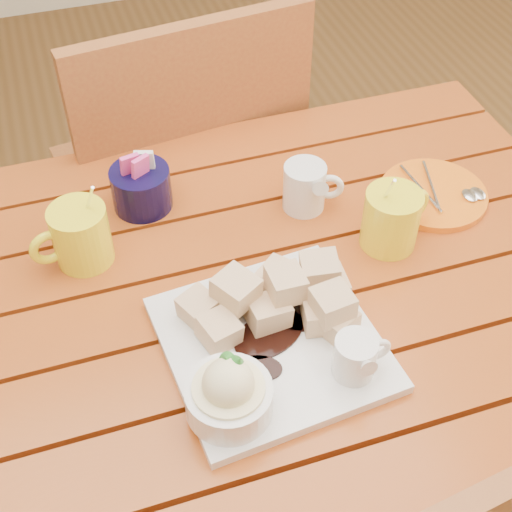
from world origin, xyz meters
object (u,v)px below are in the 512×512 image
object	(u,v)px
coffee_mug_left	(79,235)
dessert_plate	(268,343)
coffee_mug_right	(392,218)
orange_saucer	(434,194)
chair_far	(182,181)
table	(227,338)

from	to	relation	value
coffee_mug_left	dessert_plate	bearing A→B (deg)	-64.78
dessert_plate	coffee_mug_left	xyz separation A→B (m)	(-0.20, 0.26, 0.02)
dessert_plate	coffee_mug_left	distance (m)	0.33
dessert_plate	coffee_mug_right	xyz separation A→B (m)	(0.25, 0.15, 0.02)
orange_saucer	chair_far	size ratio (longest dim) A/B	0.18
dessert_plate	coffee_mug_right	distance (m)	0.29
table	dessert_plate	distance (m)	0.19
orange_saucer	coffee_mug_right	bearing A→B (deg)	-148.67
coffee_mug_left	chair_far	size ratio (longest dim) A/B	0.15
table	coffee_mug_right	xyz separation A→B (m)	(0.27, 0.02, 0.16)
dessert_plate	coffee_mug_right	size ratio (longest dim) A/B	2.08
table	orange_saucer	distance (m)	0.41
table	chair_far	size ratio (longest dim) A/B	1.26
coffee_mug_right	orange_saucer	distance (m)	0.14
chair_far	orange_saucer	bearing A→B (deg)	121.17
orange_saucer	table	bearing A→B (deg)	-166.32
coffee_mug_left	orange_saucer	xyz separation A→B (m)	(0.57, -0.04, -0.04)
table	coffee_mug_right	distance (m)	0.31
coffee_mug_left	table	bearing A→B (deg)	-48.80
chair_far	table	bearing A→B (deg)	77.32
coffee_mug_right	chair_far	size ratio (longest dim) A/B	0.15
orange_saucer	chair_far	world-z (taller)	chair_far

